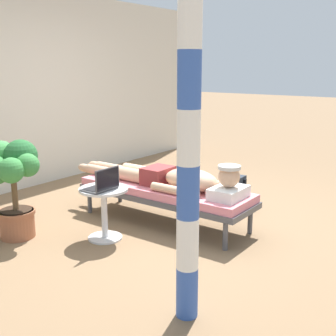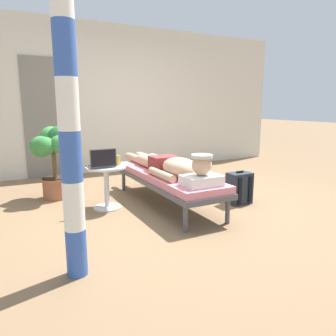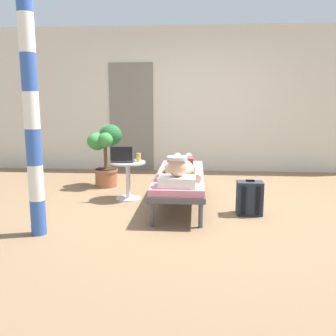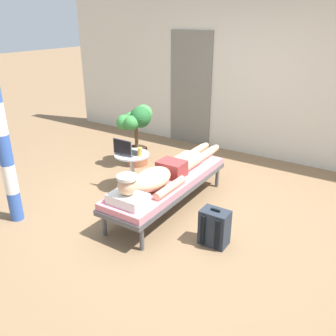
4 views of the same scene
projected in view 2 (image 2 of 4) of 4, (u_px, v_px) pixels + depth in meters
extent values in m
plane|color=#846647|center=(176.00, 204.00, 4.09)|extent=(40.00, 40.00, 0.00)
cube|color=beige|center=(106.00, 100.00, 5.98)|extent=(7.60, 0.20, 2.70)
cube|color=slate|center=(50.00, 119.00, 5.47)|extent=(0.84, 0.03, 2.04)
cylinder|color=#4C4C51|center=(124.00, 181.00, 4.71)|extent=(0.05, 0.05, 0.28)
cylinder|color=#4C4C51|center=(155.00, 178.00, 4.94)|extent=(0.05, 0.05, 0.28)
cylinder|color=#4C4C51|center=(185.00, 219.00, 3.14)|extent=(0.05, 0.05, 0.28)
cylinder|color=#4C4C51|center=(228.00, 211.00, 3.38)|extent=(0.05, 0.05, 0.28)
cube|color=#4C4C51|center=(167.00, 181.00, 4.01)|extent=(0.62, 2.00, 0.06)
cube|color=pink|center=(167.00, 175.00, 3.99)|extent=(0.60, 1.96, 0.08)
cube|color=white|center=(201.00, 181.00, 3.30)|extent=(0.40, 0.28, 0.11)
sphere|color=#D8A884|center=(202.00, 165.00, 3.27)|extent=(0.21, 0.21, 0.21)
cylinder|color=silver|center=(202.00, 156.00, 3.25)|extent=(0.22, 0.22, 0.03)
ellipsoid|color=#D8A884|center=(181.00, 168.00, 3.67)|extent=(0.35, 0.60, 0.23)
cylinder|color=#D8A884|center=(162.00, 175.00, 3.63)|extent=(0.09, 0.55, 0.09)
cylinder|color=#D8A884|center=(194.00, 171.00, 3.83)|extent=(0.09, 0.55, 0.09)
cube|color=maroon|center=(164.00, 163.00, 4.05)|extent=(0.33, 0.26, 0.19)
cylinder|color=#D8A884|center=(147.00, 161.00, 4.31)|extent=(0.15, 0.42, 0.15)
cylinder|color=#D8A884|center=(135.00, 158.00, 4.69)|extent=(0.11, 0.44, 0.11)
ellipsoid|color=#D8A884|center=(128.00, 156.00, 4.94)|extent=(0.09, 0.20, 0.10)
cylinder|color=#D8A884|center=(158.00, 160.00, 4.39)|extent=(0.15, 0.42, 0.15)
cylinder|color=#D8A884|center=(146.00, 157.00, 4.77)|extent=(0.11, 0.44, 0.11)
ellipsoid|color=#D8A884|center=(138.00, 155.00, 5.02)|extent=(0.09, 0.20, 0.10)
cylinder|color=silver|center=(107.00, 207.00, 3.92)|extent=(0.34, 0.34, 0.02)
cylinder|color=silver|center=(107.00, 188.00, 3.87)|extent=(0.06, 0.06, 0.48)
cylinder|color=silver|center=(106.00, 167.00, 3.82)|extent=(0.48, 0.48, 0.02)
cube|color=#4C4C51|center=(101.00, 166.00, 3.79)|extent=(0.31, 0.22, 0.02)
cube|color=black|center=(101.00, 165.00, 3.80)|extent=(0.27, 0.15, 0.00)
cube|color=#4C4C51|center=(103.00, 158.00, 3.67)|extent=(0.31, 0.01, 0.21)
cube|color=black|center=(104.00, 158.00, 3.66)|extent=(0.29, 0.00, 0.19)
cylinder|color=gold|center=(118.00, 160.00, 3.87)|extent=(0.06, 0.06, 0.12)
cube|color=#262D38|center=(239.00, 188.00, 4.08)|extent=(0.30, 0.20, 0.40)
cube|color=#262D38|center=(233.00, 191.00, 4.19)|extent=(0.23, 0.04, 0.18)
cube|color=black|center=(240.00, 191.00, 3.94)|extent=(0.04, 0.02, 0.34)
cube|color=black|center=(250.00, 189.00, 4.02)|extent=(0.04, 0.02, 0.34)
cube|color=black|center=(240.00, 172.00, 4.03)|extent=(0.10, 0.02, 0.02)
cylinder|color=#9E5B3D|center=(56.00, 188.00, 4.31)|extent=(0.34, 0.34, 0.28)
cylinder|color=#9E5B3D|center=(55.00, 179.00, 4.29)|extent=(0.37, 0.37, 0.04)
cylinder|color=#332319|center=(55.00, 178.00, 4.28)|extent=(0.31, 0.31, 0.01)
cylinder|color=brown|center=(54.00, 164.00, 4.25)|extent=(0.06, 0.06, 0.38)
sphere|color=#23602D|center=(60.00, 138.00, 4.22)|extent=(0.33, 0.33, 0.33)
sphere|color=#429347|center=(51.00, 137.00, 4.35)|extent=(0.29, 0.29, 0.29)
sphere|color=#38843D|center=(41.00, 147.00, 4.20)|extent=(0.28, 0.28, 0.28)
sphere|color=#38843D|center=(45.00, 146.00, 4.01)|extent=(0.24, 0.24, 0.24)
sphere|color=#38843D|center=(59.00, 144.00, 4.06)|extent=(0.23, 0.23, 0.23)
cylinder|color=#3359B2|center=(77.00, 252.00, 2.35)|extent=(0.15, 0.15, 0.36)
cylinder|color=white|center=(74.00, 206.00, 2.28)|extent=(0.15, 0.15, 0.36)
cylinder|color=#3359B2|center=(71.00, 157.00, 2.21)|extent=(0.15, 0.15, 0.36)
cylinder|color=white|center=(68.00, 104.00, 2.14)|extent=(0.15, 0.15, 0.36)
cylinder|color=#3359B2|center=(64.00, 49.00, 2.07)|extent=(0.15, 0.15, 0.36)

